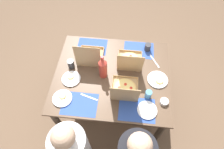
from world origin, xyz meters
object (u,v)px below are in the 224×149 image
plate_far_right (71,79)px  soda_bottle (103,68)px  pizza_box_center (90,56)px  pizza_box_corner_right (130,61)px  plate_near_left (147,110)px  condiment_bowl (164,102)px  pizza_box_edge_far (125,90)px  cup_clear_left (71,64)px  cup_clear_right (148,94)px  plate_near_right (158,80)px  plate_middle (62,98)px  cup_spare (148,47)px

plate_far_right → soda_bottle: soda_bottle is taller
pizza_box_center → pizza_box_corner_right: bearing=177.1°
plate_near_left → condiment_bowl: condiment_bowl is taller
pizza_box_edge_far → pizza_box_center: bearing=-42.9°
pizza_box_center → soda_bottle: soda_bottle is taller
plate_far_right → cup_clear_left: size_ratio=1.90×
pizza_box_center → cup_clear_right: (-0.67, 0.43, 0.00)m
plate_near_left → condiment_bowl: (-0.17, -0.10, 0.01)m
pizza_box_edge_far → plate_near_right: size_ratio=1.44×
plate_far_right → pizza_box_center: bearing=-118.8°
pizza_box_center → pizza_box_corner_right: size_ratio=0.99×
cup_clear_left → pizza_box_center: bearing=-145.2°
plate_middle → soda_bottle: (-0.38, -0.33, 0.12)m
plate_near_left → plate_far_right: 0.87m
plate_far_right → cup_clear_left: 0.17m
plate_near_right → cup_clear_right: size_ratio=2.18×
pizza_box_corner_right → plate_near_right: pizza_box_corner_right is taller
pizza_box_center → pizza_box_corner_right: (-0.46, 0.02, -0.00)m
plate_near_right → cup_spare: cup_spare is taller
cup_clear_left → condiment_bowl: cup_clear_left is taller
cup_clear_right → plate_near_right: bearing=-117.2°
soda_bottle → cup_spare: size_ratio=3.60×
plate_near_left → cup_clear_right: size_ratio=1.94×
pizza_box_edge_far → plate_near_right: bearing=-152.8°
pizza_box_center → plate_far_right: 0.34m
plate_far_right → cup_clear_left: bearing=-78.9°
cup_clear_left → condiment_bowl: (-1.03, 0.34, -0.03)m
pizza_box_edge_far → plate_middle: pizza_box_edge_far is taller
cup_clear_right → cup_clear_left: cup_clear_left is taller
pizza_box_corner_right → plate_near_right: 0.37m
plate_middle → plate_near_right: same height
pizza_box_corner_right → plate_far_right: bearing=23.8°
pizza_box_edge_far → pizza_box_corner_right: size_ratio=0.99×
pizza_box_corner_right → plate_far_right: pizza_box_corner_right is taller
plate_near_right → condiment_bowl: bearing=101.8°
cup_clear_right → plate_middle: bearing=7.2°
plate_near_right → cup_clear_right: bearing=62.8°
pizza_box_center → cup_spare: bearing=-162.2°
pizza_box_edge_far → cup_clear_left: (0.62, -0.26, 0.01)m
plate_far_right → cup_spare: (-0.83, -0.51, 0.04)m
plate_near_right → condiment_bowl: condiment_bowl is taller
pizza_box_corner_right → cup_clear_left: (0.65, 0.11, 0.01)m
pizza_box_edge_far → cup_clear_right: 0.24m
cup_spare → cup_clear_right: bearing=90.4°
pizza_box_edge_far → cup_clear_right: pizza_box_edge_far is taller
plate_near_right → condiment_bowl: 0.27m
pizza_box_corner_right → plate_middle: (0.66, 0.52, -0.04)m
pizza_box_corner_right → plate_near_left: pizza_box_corner_right is taller
plate_middle → cup_spare: (-0.86, -0.75, 0.04)m
plate_near_left → condiment_bowl: 0.20m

